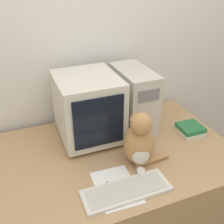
{
  "coord_description": "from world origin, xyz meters",
  "views": [
    {
      "loc": [
        -0.47,
        -0.73,
        1.74
      ],
      "look_at": [
        0.04,
        0.53,
        0.97
      ],
      "focal_mm": 42.0,
      "sensor_mm": 36.0,
      "label": 1
    }
  ],
  "objects_px": {
    "cat": "(140,142)",
    "pen": "(100,189)",
    "crt_monitor": "(88,107)",
    "book_stack": "(190,129)",
    "computer_tower": "(133,99)",
    "keyboard": "(126,191)"
  },
  "relations": [
    {
      "from": "keyboard",
      "to": "book_stack",
      "type": "relative_size",
      "value": 2.57
    },
    {
      "from": "computer_tower",
      "to": "cat",
      "type": "height_order",
      "value": "computer_tower"
    },
    {
      "from": "book_stack",
      "to": "pen",
      "type": "height_order",
      "value": "book_stack"
    },
    {
      "from": "pen",
      "to": "computer_tower",
      "type": "bearing_deg",
      "value": 49.98
    },
    {
      "from": "crt_monitor",
      "to": "cat",
      "type": "distance_m",
      "value": 0.42
    },
    {
      "from": "keyboard",
      "to": "cat",
      "type": "xyz_separation_m",
      "value": [
        0.17,
        0.19,
        0.14
      ]
    },
    {
      "from": "crt_monitor",
      "to": "book_stack",
      "type": "bearing_deg",
      "value": -18.74
    },
    {
      "from": "cat",
      "to": "pen",
      "type": "relative_size",
      "value": 2.91
    },
    {
      "from": "keyboard",
      "to": "book_stack",
      "type": "distance_m",
      "value": 0.72
    },
    {
      "from": "pen",
      "to": "cat",
      "type": "bearing_deg",
      "value": 23.14
    },
    {
      "from": "computer_tower",
      "to": "pen",
      "type": "bearing_deg",
      "value": -130.02
    },
    {
      "from": "keyboard",
      "to": "pen",
      "type": "relative_size",
      "value": 3.84
    },
    {
      "from": "computer_tower",
      "to": "pen",
      "type": "height_order",
      "value": "computer_tower"
    },
    {
      "from": "computer_tower",
      "to": "book_stack",
      "type": "distance_m",
      "value": 0.45
    },
    {
      "from": "cat",
      "to": "keyboard",
      "type": "bearing_deg",
      "value": -112.87
    },
    {
      "from": "crt_monitor",
      "to": "book_stack",
      "type": "distance_m",
      "value": 0.72
    },
    {
      "from": "book_stack",
      "to": "pen",
      "type": "relative_size",
      "value": 1.49
    },
    {
      "from": "keyboard",
      "to": "cat",
      "type": "height_order",
      "value": "cat"
    },
    {
      "from": "crt_monitor",
      "to": "keyboard",
      "type": "bearing_deg",
      "value": -87.65
    },
    {
      "from": "computer_tower",
      "to": "crt_monitor",
      "type": "bearing_deg",
      "value": -175.67
    },
    {
      "from": "computer_tower",
      "to": "pen",
      "type": "distance_m",
      "value": 0.71
    },
    {
      "from": "computer_tower",
      "to": "keyboard",
      "type": "height_order",
      "value": "computer_tower"
    }
  ]
}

